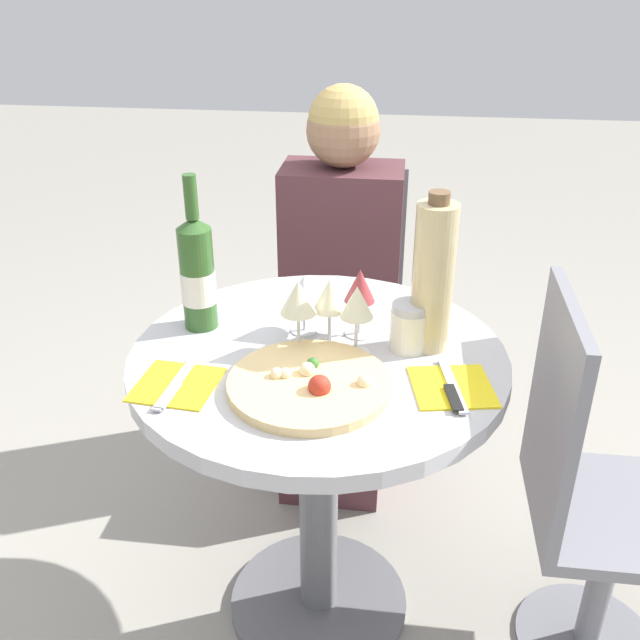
% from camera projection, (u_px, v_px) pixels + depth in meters
% --- Properties ---
extents(ground_plane, '(12.00, 12.00, 0.00)m').
position_uv_depth(ground_plane, '(319.00, 604.00, 1.82)').
color(ground_plane, gray).
rests_on(ground_plane, ground).
extents(dining_table, '(0.78, 0.78, 0.74)m').
position_uv_depth(dining_table, '(318.00, 425.00, 1.56)').
color(dining_table, slate).
rests_on(dining_table, ground_plane).
extents(chair_behind_diner, '(0.37, 0.37, 0.90)m').
position_uv_depth(chair_behind_diner, '(342.00, 319.00, 2.28)').
color(chair_behind_diner, slate).
rests_on(chair_behind_diner, ground_plane).
extents(seated_diner, '(0.34, 0.44, 1.17)m').
position_uv_depth(seated_diner, '(338.00, 308.00, 2.11)').
color(seated_diner, '#512D33').
rests_on(seated_diner, ground_plane).
extents(chair_empty_side, '(0.37, 0.37, 0.90)m').
position_uv_depth(chair_empty_side, '(588.00, 503.00, 1.53)').
color(chair_empty_side, slate).
rests_on(chair_empty_side, ground_plane).
extents(pizza_large, '(0.31, 0.31, 0.05)m').
position_uv_depth(pizza_large, '(308.00, 384.00, 1.35)').
color(pizza_large, '#E5C17F').
rests_on(pizza_large, dining_table).
extents(wine_bottle, '(0.08, 0.08, 0.34)m').
position_uv_depth(wine_bottle, '(197.00, 273.00, 1.52)').
color(wine_bottle, '#2D5623').
rests_on(wine_bottle, dining_table).
extents(tall_carafe, '(0.08, 0.08, 0.33)m').
position_uv_depth(tall_carafe, '(433.00, 277.00, 1.43)').
color(tall_carafe, tan).
rests_on(tall_carafe, dining_table).
extents(sugar_shaker, '(0.08, 0.08, 0.10)m').
position_uv_depth(sugar_shaker, '(409.00, 327.00, 1.47)').
color(sugar_shaker, silver).
rests_on(sugar_shaker, dining_table).
extents(wine_glass_back_right, '(0.07, 0.07, 0.15)m').
position_uv_depth(wine_glass_back_right, '(360.00, 287.00, 1.49)').
color(wine_glass_back_right, silver).
rests_on(wine_glass_back_right, dining_table).
extents(wine_glass_back_left, '(0.08, 0.08, 0.13)m').
position_uv_depth(wine_glass_back_left, '(304.00, 291.00, 1.51)').
color(wine_glass_back_left, silver).
rests_on(wine_glass_back_left, dining_table).
extents(wine_glass_front_right, '(0.07, 0.07, 0.15)m').
position_uv_depth(wine_glass_front_right, '(357.00, 304.00, 1.42)').
color(wine_glass_front_right, silver).
rests_on(wine_glass_front_right, dining_table).
extents(wine_glass_center, '(0.07, 0.07, 0.15)m').
position_uv_depth(wine_glass_center, '(330.00, 296.00, 1.46)').
color(wine_glass_center, silver).
rests_on(wine_glass_center, dining_table).
extents(wine_glass_front_left, '(0.08, 0.08, 0.16)m').
position_uv_depth(wine_glass_front_left, '(298.00, 299.00, 1.43)').
color(wine_glass_front_left, silver).
rests_on(wine_glass_front_left, dining_table).
extents(place_setting_left, '(0.16, 0.19, 0.01)m').
position_uv_depth(place_setting_left, '(176.00, 385.00, 1.36)').
color(place_setting_left, yellow).
rests_on(place_setting_left, dining_table).
extents(place_setting_right, '(0.17, 0.19, 0.01)m').
position_uv_depth(place_setting_right, '(452.00, 387.00, 1.35)').
color(place_setting_right, yellow).
rests_on(place_setting_right, dining_table).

